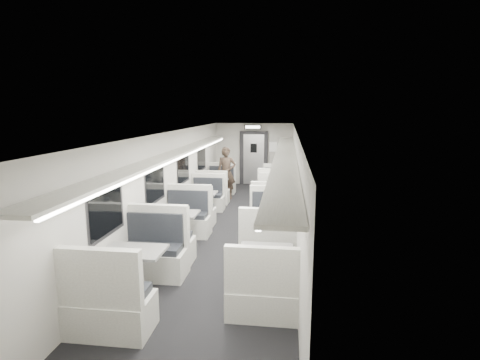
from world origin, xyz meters
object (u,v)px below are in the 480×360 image
(vestibule_door, at_px, (254,158))
(passenger, at_px, (226,173))
(booth_left_a, at_px, (217,187))
(exit_sign, at_px, (253,127))
(booth_left_b, at_px, (202,204))
(booth_right_c, at_px, (271,232))
(booth_left_d, at_px, (134,274))
(booth_right_d, at_px, (266,269))
(booth_left_c, at_px, (177,230))
(booth_right_a, at_px, (277,190))
(booth_right_b, at_px, (275,204))

(vestibule_door, bearing_deg, passenger, -105.31)
(booth_left_a, relative_size, exit_sign, 3.22)
(booth_left_a, height_order, booth_left_b, booth_left_a)
(booth_right_c, bearing_deg, booth_left_b, 131.22)
(exit_sign, bearing_deg, vestibule_door, 90.00)
(booth_left_d, bearing_deg, vestibule_door, 83.90)
(booth_right_d, bearing_deg, booth_left_a, 107.45)
(booth_right_c, relative_size, exit_sign, 3.56)
(booth_left_c, height_order, booth_right_a, booth_left_c)
(vestibule_door, bearing_deg, booth_right_c, -81.87)
(booth_left_a, bearing_deg, booth_left_d, -90.00)
(booth_right_b, bearing_deg, booth_left_d, -112.78)
(passenger, bearing_deg, vestibule_door, 71.13)
(booth_left_b, relative_size, booth_right_c, 0.90)
(booth_left_a, bearing_deg, booth_left_b, -90.00)
(passenger, relative_size, exit_sign, 2.78)
(vestibule_door, bearing_deg, booth_right_b, -77.71)
(booth_left_a, bearing_deg, vestibule_door, 67.67)
(booth_right_a, relative_size, booth_right_d, 0.98)
(booth_left_b, relative_size, booth_left_c, 0.90)
(vestibule_door, bearing_deg, booth_left_d, -96.10)
(passenger, height_order, exit_sign, exit_sign)
(booth_left_c, distance_m, booth_right_c, 2.00)
(booth_right_a, height_order, booth_right_d, booth_right_d)
(booth_left_c, height_order, exit_sign, exit_sign)
(booth_right_c, bearing_deg, booth_right_b, 90.00)
(vestibule_door, bearing_deg, booth_left_a, -112.33)
(booth_right_c, distance_m, exit_sign, 6.86)
(booth_left_b, height_order, booth_right_b, booth_right_b)
(booth_left_d, distance_m, booth_right_c, 3.09)
(booth_left_c, bearing_deg, booth_left_b, 90.00)
(booth_left_b, xyz_separation_m, booth_right_d, (2.00, -4.08, 0.02))
(exit_sign, bearing_deg, booth_left_a, -117.19)
(booth_left_a, xyz_separation_m, booth_left_b, (0.00, -2.28, -0.00))
(booth_right_a, height_order, passenger, passenger)
(vestibule_door, xyz_separation_m, exit_sign, (0.00, -0.49, 1.24))
(booth_left_b, height_order, booth_right_d, booth_right_d)
(booth_left_d, height_order, exit_sign, exit_sign)
(passenger, distance_m, exit_sign, 2.54)
(booth_right_c, bearing_deg, booth_left_d, -130.40)
(booth_left_b, bearing_deg, passenger, 81.86)
(booth_left_a, bearing_deg, booth_right_d, -72.55)
(vestibule_door, relative_size, exit_sign, 3.39)
(booth_left_a, relative_size, booth_left_b, 1.01)
(booth_right_d, bearing_deg, booth_right_a, 90.00)
(booth_left_b, distance_m, booth_right_c, 3.04)
(booth_left_a, height_order, exit_sign, exit_sign)
(booth_right_b, distance_m, booth_right_d, 4.21)
(passenger, relative_size, vestibule_door, 0.82)
(passenger, xyz_separation_m, vestibule_door, (0.68, 2.49, 0.18))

